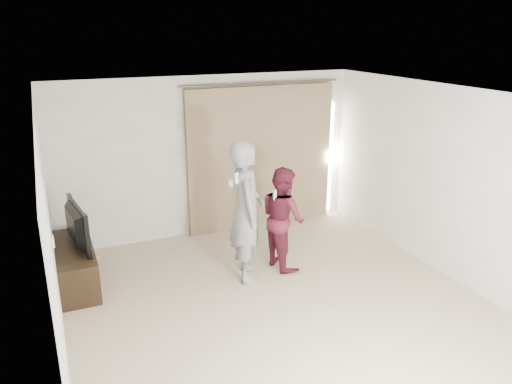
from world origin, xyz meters
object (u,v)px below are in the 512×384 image
tv (70,226)px  person_man (247,211)px  person_woman (283,218)px  tv_console (75,265)px

tv → person_man: bearing=-115.9°
person_woman → tv_console: bearing=167.9°
person_man → tv: bearing=161.7°
tv → person_woman: person_woman is taller
tv_console → tv: size_ratio=1.39×
person_woman → person_man: bearing=-168.5°
tv_console → person_man: 2.41m
tv_console → person_woman: bearing=-12.1°
person_man → person_woman: bearing=11.5°
tv → person_man: person_man is taller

